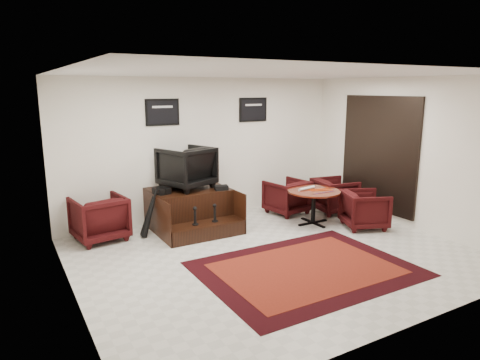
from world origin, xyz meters
The scene contains 16 objects.
ground centered at (0.00, 0.00, 0.00)m, with size 6.00×6.00×0.00m, color silver.
room_shell centered at (0.41, 0.12, 1.79)m, with size 6.02×5.02×2.81m.
area_rug centered at (0.07, -0.70, 0.01)m, with size 3.02×2.27×0.01m.
shine_podium centered at (-0.62, 1.90, 0.34)m, with size 1.44×1.48×0.74m.
shine_chair centered at (-0.62, 2.05, 1.18)m, with size 0.85×0.80×0.88m, color black.
shoes_pair centered at (-1.19, 1.88, 0.79)m, with size 0.28×0.33×0.11m.
polish_kit centered at (-0.12, 1.60, 0.78)m, with size 0.24×0.17×0.08m, color black.
umbrella_black centered at (-1.44, 1.78, 0.45)m, with size 0.34×0.13×0.90m, color black, non-canonical shape.
umbrella_hooked centered at (-1.44, 1.90, 0.39)m, with size 0.29×0.11×0.78m, color black, non-canonical shape.
armchair_side centered at (-2.26, 2.08, 0.43)m, with size 0.83×0.78×0.86m, color black.
meeting_table centered at (1.55, 0.95, 0.58)m, with size 1.01×1.01×0.66m.
table_chair_back centered at (1.53, 1.79, 0.39)m, with size 0.77×0.72×0.79m, color black.
table_chair_window centered at (2.45, 1.35, 0.40)m, with size 0.78×0.73×0.80m, color black.
table_chair_corner centered at (2.24, 0.28, 0.39)m, with size 0.75×0.70×0.77m, color black.
paper_roll centered at (1.48, 1.08, 0.69)m, with size 0.05×0.05×0.42m, color silver.
table_clutter centered at (1.65, 0.86, 0.67)m, with size 0.57×0.33×0.01m.
Camera 1 is at (-3.67, -5.29, 2.59)m, focal length 32.00 mm.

